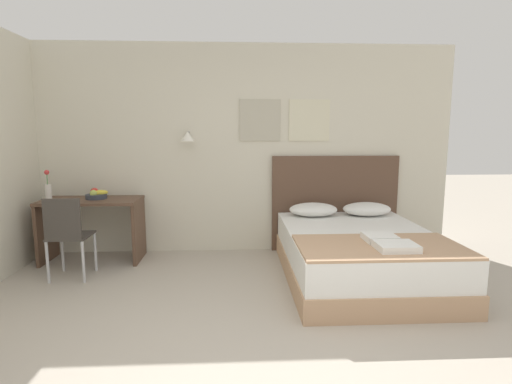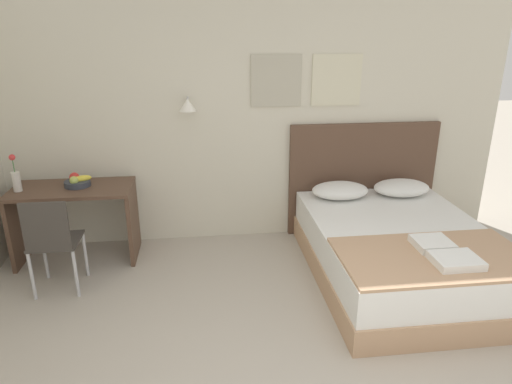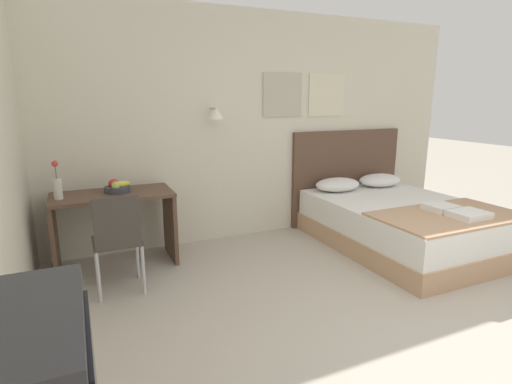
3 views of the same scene
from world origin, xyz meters
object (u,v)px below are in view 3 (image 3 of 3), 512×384
Objects in this scene: headboard at (346,176)px; desk at (114,216)px; bed at (402,225)px; flower_vase at (57,186)px; pillow_right at (380,180)px; folded_towel_near_foot at (441,207)px; fruit_bowl at (117,187)px; desk_chair at (118,236)px; throw_blanket at (449,216)px; pillow_left at (338,184)px; folded_towel_mid_bed at (469,214)px.

desk is at bearing -174.06° from headboard.
flower_vase is (-3.50, 0.71, 0.63)m from bed.
headboard is 2.77× the size of pillow_right.
folded_towel_near_foot is 1.10× the size of fruit_bowl.
desk_chair reaches higher than bed.
headboard is 3.00m from fruit_bowl.
throw_blanket is at bearing -13.21° from desk_chair.
throw_blanket is at bearing -103.58° from pillow_right.
bed is at bearing 90.00° from throw_blanket.
folded_towel_mid_bed is at bearing -74.67° from pillow_left.
folded_towel_mid_bed is 3.27m from desk_chair.
folded_towel_near_foot reaches higher than bed.
desk is (-3.12, 1.52, -0.05)m from folded_towel_mid_bed.
pillow_right is (0.34, -0.28, -0.03)m from headboard.
fruit_bowl reaches higher than folded_towel_mid_bed.
headboard reaches higher than flower_vase.
pillow_left is 2.05× the size of folded_towel_near_foot.
pillow_right is at bearing 66.88° from bed.
pillow_right is at bearing 80.73° from folded_towel_mid_bed.
bed is at bearing -113.12° from pillow_right.
fruit_bowl is at bearing -174.59° from headboard.
headboard reaches higher than throw_blanket.
pillow_left is 1.31m from folded_towel_near_foot.
folded_towel_near_foot is at bearing -22.53° from fruit_bowl.
bed is at bearing -14.94° from fruit_bowl.
fruit_bowl is 0.74× the size of flower_vase.
desk_chair is at bearing -162.51° from headboard.
headboard reaches higher than folded_towel_mid_bed.
pillow_right is (0.34, 0.79, 0.34)m from bed.
pillow_left is 0.40× the size of throw_blanket.
desk is (-3.03, -0.32, -0.10)m from headboard.
desk reaches higher than folded_towel_mid_bed.
desk_chair is 2.48× the size of flower_vase.
fruit_bowl is 0.54m from flower_vase.
pillow_left is 1.00× the size of pillow_right.
pillow_left is 2.65m from fruit_bowl.
desk_chair is at bearing 164.63° from folded_towel_mid_bed.
bed is at bearing -90.00° from headboard.
pillow_right is at bearing -0.03° from fruit_bowl.
pillow_left is at bearing 113.12° from bed.
flower_vase reaches higher than throw_blanket.
bed is 1.14m from headboard.
bed is at bearing 96.49° from folded_towel_mid_bed.
pillow_left is 0.67× the size of desk_chair.
desk_chair is (-3.06, 0.11, 0.27)m from bed.
pillow_left reaches higher than bed.
headboard reaches higher than bed.
throw_blanket is at bearing -90.00° from bed.
desk_chair is (-3.15, 0.87, -0.05)m from folded_towel_mid_bed.
fruit_bowl is at bearing 179.96° from pillow_left.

